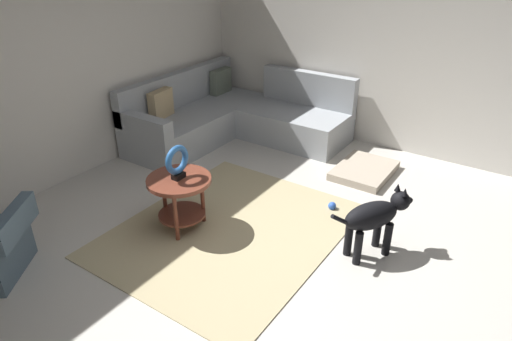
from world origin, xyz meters
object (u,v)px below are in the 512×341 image
(dog_toy_ball, at_px, (332,206))
(dog_bed_mat, at_px, (364,170))
(sectional_couch, at_px, (233,118))
(side_table, at_px, (180,190))
(torus_sculpture, at_px, (177,161))
(dog, at_px, (375,217))

(dog_toy_ball, bearing_deg, dog_bed_mat, 1.70)
(sectional_couch, distance_m, dog_bed_mat, 1.96)
(side_table, xyz_separation_m, torus_sculpture, (0.00, 0.00, 0.29))
(sectional_couch, bearing_deg, torus_sculpture, -156.05)
(side_table, distance_m, dog, 1.78)
(side_table, relative_size, torus_sculpture, 1.84)
(sectional_couch, relative_size, dog_toy_ball, 27.09)
(side_table, xyz_separation_m, dog_bed_mat, (2.04, -1.03, -0.37))
(torus_sculpture, distance_m, dog, 1.81)
(sectional_couch, distance_m, side_table, 2.24)
(side_table, relative_size, dog_bed_mat, 0.75)
(torus_sculpture, relative_size, dog_toy_ball, 3.93)
(dog, xyz_separation_m, dog_toy_ball, (0.47, 0.60, -0.34))
(torus_sculpture, bearing_deg, dog_bed_mat, -26.87)
(side_table, xyz_separation_m, dog, (0.64, -1.66, -0.04))
(torus_sculpture, bearing_deg, side_table, 0.00)
(sectional_couch, xyz_separation_m, side_table, (-2.04, -0.91, 0.13))
(side_table, height_order, torus_sculpture, torus_sculpture)
(sectional_couch, height_order, dog_bed_mat, sectional_couch)
(dog_toy_ball, bearing_deg, torus_sculpture, 136.16)
(sectional_couch, relative_size, dog, 3.00)
(torus_sculpture, bearing_deg, dog_toy_ball, -43.84)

